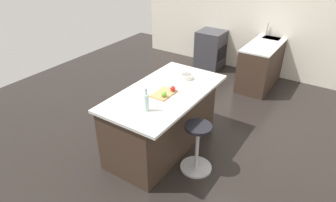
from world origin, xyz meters
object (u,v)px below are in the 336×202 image
Objects in this scene: cutting_board at (164,94)px; apple_red at (173,89)px; kitchen_island at (163,118)px; apple_green at (164,94)px; oven_range at (211,49)px; water_bottle at (147,102)px; stool_by_window at (197,149)px; fruit_bowl at (187,76)px.

cutting_board is 0.15m from apple_red.
apple_green is (0.17, 0.14, 0.53)m from kitchen_island.
cutting_board is (3.29, 0.87, 0.52)m from oven_range.
water_bottle is at bearing 14.02° from oven_range.
kitchen_island is at bearing -78.43° from apple_red.
water_bottle reaches higher than kitchen_island.
stool_by_window is 2.30× the size of water_bottle.
water_bottle reaches higher than stool_by_window.
water_bottle is (0.37, -0.54, 0.73)m from stool_by_window.
apple_red is (3.18, 0.95, 0.57)m from oven_range.
cutting_board reaches higher than stool_by_window.
stool_by_window is 3.75× the size of fruit_bowl.
kitchen_island reaches higher than oven_range.
fruit_bowl is (-0.70, -0.60, 0.65)m from stool_by_window.
oven_range is 11.77× the size of apple_red.
cutting_board is 0.60m from fruit_bowl.
oven_range is 3.70m from stool_by_window.
stool_by_window is at bearing 75.03° from kitchen_island.
apple_green is 0.38× the size of fruit_bowl.
kitchen_island is 26.01× the size of apple_green.
kitchen_island is 6.10× the size of water_bottle.
apple_red is 0.49m from fruit_bowl.
stool_by_window is at bearing 40.42° from fruit_bowl.
cutting_board is 1.87× the size of fruit_bowl.
fruit_bowl is at bearing 18.18° from oven_range.
water_bottle is at bearing -0.97° from apple_red.
cutting_board is 0.48m from water_bottle.
stool_by_window is 9.81× the size of apple_green.
stool_by_window is at bearing 80.57° from cutting_board.
apple_green is at bearing 15.49° from oven_range.
oven_range is 2.45× the size of cutting_board.
apple_green reaches higher than stool_by_window.
apple_red reaches higher than fruit_bowl.
oven_range is at bearing -165.98° from water_bottle.
stool_by_window is 0.88m from apple_red.
apple_red reaches higher than stool_by_window.
oven_range is 3.36m from apple_red.
kitchen_island is at bearing -139.43° from apple_green.
stool_by_window is 0.86m from apple_green.
cutting_board reaches higher than kitchen_island.
apple_green is (-0.02, -0.54, 0.67)m from stool_by_window.
fruit_bowl is (-1.07, -0.05, -0.08)m from water_bottle.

